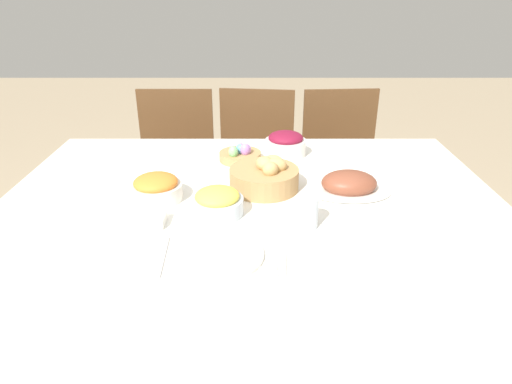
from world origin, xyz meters
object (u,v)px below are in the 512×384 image
Objects in this scene: drinking_cup at (306,213)px; egg_basket at (240,155)px; beet_salad_bowl at (285,144)px; carrot_bowl at (156,188)px; ham_platter at (349,185)px; chair_far_left at (175,168)px; fork at (163,256)px; bread_basket at (265,177)px; chair_far_right at (341,168)px; dinner_plate at (218,255)px; chair_far_center at (254,168)px; spoon at (284,256)px; butter_dish at (145,220)px; knife at (273,256)px; pineapple_bowl at (217,202)px.

egg_basket is at bearing 111.29° from drinking_cup.
beet_salad_bowl reaches higher than carrot_bowl.
ham_platter is at bearing -61.63° from beet_salad_bowl.
chair_far_left is at bearing 96.67° from carrot_bowl.
chair_far_left is 4.53× the size of fork.
chair_far_right is at bearing 63.03° from bread_basket.
bread_basket is at bearing 73.13° from dinner_plate.
carrot_bowl is at bearing -174.99° from ham_platter.
chair_far_center is at bearing 84.77° from egg_basket.
drinking_cup reaches higher than dinner_plate.
fork is at bearing -177.29° from spoon.
butter_dish is (-0.67, -0.24, -0.01)m from ham_platter.
knife is (-0.08, -0.80, -0.05)m from beet_salad_bowl.
chair_far_center is (0.45, -0.00, 0.00)m from chair_far_left.
drinking_cup is 0.80× the size of butter_dish.
egg_basket is at bearing 86.98° from dinner_plate.
chair_far_right is 3.64× the size of bread_basket.
chair_far_center is 4.53× the size of fork.
chair_far_right is at bearing 80.52° from ham_platter.
drinking_cup reaches higher than pineapple_bowl.
egg_basket is 0.98× the size of carrot_bowl.
egg_basket is 1.78× the size of drinking_cup.
pineapple_bowl is at bearing -123.24° from chair_far_right.
dinner_plate is at bearing -37.42° from butter_dish.
chair_far_right is 1.28m from pineapple_bowl.
chair_far_right is 2.99× the size of ham_platter.
drinking_cup is (0.28, -0.09, 0.01)m from pineapple_bowl.
chair_far_left is 3.61× the size of dinner_plate.
fork is (-0.58, -0.42, -0.03)m from ham_platter.
bread_basket reaches higher than dinner_plate.
chair_far_center is 1.37m from dinner_plate.
chair_far_left is (-0.94, 0.00, 0.00)m from chair_far_right.
egg_basket is 0.50m from ham_platter.
butter_dish is (-0.39, 0.18, 0.01)m from knife.
chair_far_left is at bearing 107.01° from pineapple_bowl.
butter_dish reaches higher than dinner_plate.
pineapple_bowl is 0.97× the size of beet_salad_bowl.
dinner_plate is at bearing -147.03° from drinking_cup.
pineapple_bowl reaches higher than fork.
pineapple_bowl is at bearing -97.03° from egg_basket.
pineapple_bowl is 0.95× the size of carrot_bowl.
egg_basket is at bearing 96.02° from knife.
carrot_bowl is at bearing 153.89° from pineapple_bowl.
egg_basket is 0.60m from drinking_cup.
beet_salad_bowl is at bearing 52.67° from butter_dish.
spoon is (0.20, -0.25, -0.04)m from pineapple_bowl.
ham_platter is at bearing 19.34° from butter_dish.
chair_far_right is 1.32m from carrot_bowl.
egg_basket is at bearing 82.97° from pineapple_bowl.
beet_salad_bowl is (-0.20, 0.38, 0.02)m from ham_platter.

